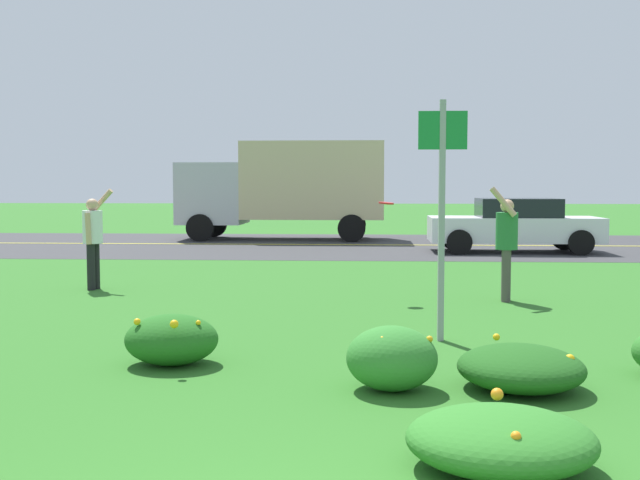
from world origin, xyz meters
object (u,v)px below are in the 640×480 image
Objects in this scene: car_white_center_left at (515,225)px; box_truck_silver at (286,185)px; person_thrower_white_shirt at (93,235)px; frisbee_red at (386,203)px; sign_post_near_path at (442,197)px; person_catcher_green_shirt at (506,240)px.

box_truck_silver is at bearing 146.34° from car_white_center_left.
person_thrower_white_shirt is 7.21× the size of frisbee_red.
sign_post_near_path reaches higher than frisbee_red.
person_thrower_white_shirt is at bearing -99.37° from box_truck_silver.
person_thrower_white_shirt is 0.26× the size of box_truck_silver.
box_truck_silver is (-4.88, 13.38, 0.84)m from person_catcher_green_shirt.
person_catcher_green_shirt reaches higher than frisbee_red.
person_thrower_white_shirt is 0.39× the size of car_white_center_left.
box_truck_silver is at bearing 102.68° from frisbee_red.
person_thrower_white_shirt is at bearing 143.83° from sign_post_near_path.
sign_post_near_path reaches higher than person_catcher_green_shirt.
sign_post_near_path is at bearing -77.81° from box_truck_silver.
person_thrower_white_shirt is 5.17m from frisbee_red.
sign_post_near_path is 3.26m from frisbee_red.
frisbee_red reaches higher than car_white_center_left.
sign_post_near_path reaches higher than person_thrower_white_shirt.
person_thrower_white_shirt is 11.83m from car_white_center_left.
car_white_center_left is (1.77, 8.95, -0.22)m from person_catcher_green_shirt.
car_white_center_left is at bearing 67.78° from frisbee_red.
person_catcher_green_shirt is at bearing 67.74° from sign_post_near_path.
frisbee_red is (-0.57, 3.20, -0.15)m from sign_post_near_path.
frisbee_red is at bearing -112.22° from car_white_center_left.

